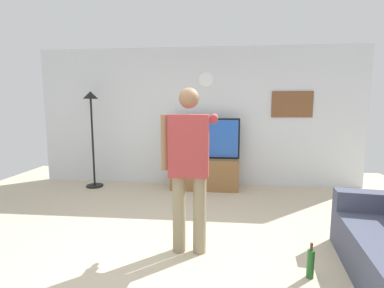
{
  "coord_description": "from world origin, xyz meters",
  "views": [
    {
      "loc": [
        0.41,
        -2.62,
        1.57
      ],
      "look_at": [
        0.05,
        1.2,
        1.05
      ],
      "focal_mm": 26.1,
      "sensor_mm": 36.0,
      "label": 1
    }
  ],
  "objects_px": {
    "wall_clock": "(206,80)",
    "framed_picture": "(292,104)",
    "person_standing_nearer_lamp": "(189,161)",
    "beverage_bottle": "(310,263)",
    "tv_stand": "(205,173)",
    "television": "(205,138)",
    "floor_lamp": "(92,119)"
  },
  "relations": [
    {
      "from": "wall_clock",
      "to": "framed_picture",
      "type": "height_order",
      "value": "wall_clock"
    },
    {
      "from": "framed_picture",
      "to": "person_standing_nearer_lamp",
      "type": "xyz_separation_m",
      "value": [
        -1.69,
        -2.66,
        -0.61
      ]
    },
    {
      "from": "wall_clock",
      "to": "beverage_bottle",
      "type": "xyz_separation_m",
      "value": [
        1.11,
        -3.02,
        -1.94
      ]
    },
    {
      "from": "tv_stand",
      "to": "television",
      "type": "relative_size",
      "value": 0.97
    },
    {
      "from": "television",
      "to": "framed_picture",
      "type": "xyz_separation_m",
      "value": [
        1.64,
        0.25,
        0.64
      ]
    },
    {
      "from": "wall_clock",
      "to": "person_standing_nearer_lamp",
      "type": "xyz_separation_m",
      "value": [
        -0.05,
        -2.65,
        -1.08
      ]
    },
    {
      "from": "television",
      "to": "framed_picture",
      "type": "distance_m",
      "value": 1.78
    },
    {
      "from": "television",
      "to": "floor_lamp",
      "type": "height_order",
      "value": "floor_lamp"
    },
    {
      "from": "tv_stand",
      "to": "person_standing_nearer_lamp",
      "type": "relative_size",
      "value": 0.72
    },
    {
      "from": "framed_picture",
      "to": "beverage_bottle",
      "type": "xyz_separation_m",
      "value": [
        -0.53,
        -3.03,
        -1.47
      ]
    },
    {
      "from": "television",
      "to": "framed_picture",
      "type": "bearing_deg",
      "value": 8.61
    },
    {
      "from": "wall_clock",
      "to": "framed_picture",
      "type": "relative_size",
      "value": 0.36
    },
    {
      "from": "wall_clock",
      "to": "beverage_bottle",
      "type": "bearing_deg",
      "value": -69.8
    },
    {
      "from": "tv_stand",
      "to": "television",
      "type": "xyz_separation_m",
      "value": [
        -0.0,
        0.05,
        0.67
      ]
    },
    {
      "from": "framed_picture",
      "to": "person_standing_nearer_lamp",
      "type": "height_order",
      "value": "framed_picture"
    },
    {
      "from": "television",
      "to": "person_standing_nearer_lamp",
      "type": "relative_size",
      "value": 0.74
    },
    {
      "from": "wall_clock",
      "to": "beverage_bottle",
      "type": "height_order",
      "value": "wall_clock"
    },
    {
      "from": "framed_picture",
      "to": "beverage_bottle",
      "type": "bearing_deg",
      "value": -99.91
    },
    {
      "from": "beverage_bottle",
      "to": "person_standing_nearer_lamp",
      "type": "bearing_deg",
      "value": 162.11
    },
    {
      "from": "framed_picture",
      "to": "person_standing_nearer_lamp",
      "type": "distance_m",
      "value": 3.21
    },
    {
      "from": "television",
      "to": "wall_clock",
      "type": "bearing_deg",
      "value": 90.0
    },
    {
      "from": "beverage_bottle",
      "to": "tv_stand",
      "type": "bearing_deg",
      "value": 112.14
    },
    {
      "from": "tv_stand",
      "to": "person_standing_nearer_lamp",
      "type": "height_order",
      "value": "person_standing_nearer_lamp"
    },
    {
      "from": "television",
      "to": "person_standing_nearer_lamp",
      "type": "bearing_deg",
      "value": -91.13
    },
    {
      "from": "television",
      "to": "wall_clock",
      "type": "xyz_separation_m",
      "value": [
        0.0,
        0.24,
        1.11
      ]
    },
    {
      "from": "television",
      "to": "wall_clock",
      "type": "height_order",
      "value": "wall_clock"
    },
    {
      "from": "television",
      "to": "framed_picture",
      "type": "height_order",
      "value": "framed_picture"
    },
    {
      "from": "tv_stand",
      "to": "television",
      "type": "bearing_deg",
      "value": 90.0
    },
    {
      "from": "wall_clock",
      "to": "person_standing_nearer_lamp",
      "type": "height_order",
      "value": "wall_clock"
    },
    {
      "from": "floor_lamp",
      "to": "tv_stand",
      "type": "bearing_deg",
      "value": 2.4
    },
    {
      "from": "beverage_bottle",
      "to": "wall_clock",
      "type": "bearing_deg",
      "value": 110.2
    },
    {
      "from": "floor_lamp",
      "to": "beverage_bottle",
      "type": "relative_size",
      "value": 5.5
    }
  ]
}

